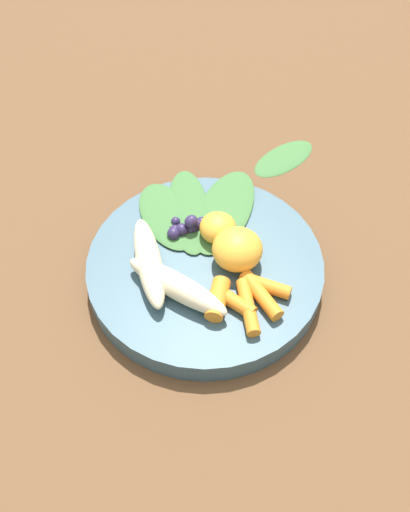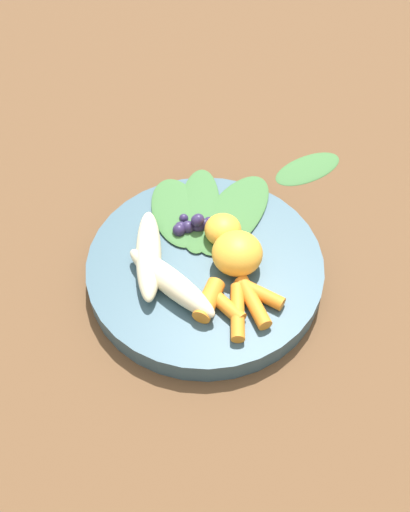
{
  "view_description": "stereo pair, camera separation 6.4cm",
  "coord_description": "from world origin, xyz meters",
  "px_view_note": "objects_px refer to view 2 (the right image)",
  "views": [
    {
      "loc": [
        -0.33,
        -0.22,
        0.54
      ],
      "look_at": [
        0.0,
        0.0,
        0.04
      ],
      "focal_mm": 41.78,
      "sensor_mm": 36.0,
      "label": 1
    },
    {
      "loc": [
        -0.29,
        -0.27,
        0.54
      ],
      "look_at": [
        0.0,
        0.0,
        0.04
      ],
      "focal_mm": 41.78,
      "sensor_mm": 36.0,
      "label": 2
    }
  ],
  "objects_px": {
    "bowl": "(205,269)",
    "banana_peeled_left": "(174,284)",
    "kale_leaf_stray": "(308,168)",
    "orange_segment_near": "(223,230)",
    "banana_peeled_right": "(149,255)"
  },
  "relations": [
    {
      "from": "bowl",
      "to": "kale_leaf_stray",
      "type": "bearing_deg",
      "value": 5.69
    },
    {
      "from": "orange_segment_near",
      "to": "bowl",
      "type": "bearing_deg",
      "value": -167.58
    },
    {
      "from": "orange_segment_near",
      "to": "kale_leaf_stray",
      "type": "xyz_separation_m",
      "value": [
        0.18,
        0.01,
        -0.04
      ]
    },
    {
      "from": "bowl",
      "to": "kale_leaf_stray",
      "type": "xyz_separation_m",
      "value": [
        0.22,
        0.02,
        -0.01
      ]
    },
    {
      "from": "banana_peeled_right",
      "to": "kale_leaf_stray",
      "type": "distance_m",
      "value": 0.26
    },
    {
      "from": "banana_peeled_left",
      "to": "orange_segment_near",
      "type": "xyz_separation_m",
      "value": [
        0.09,
        0.01,
        0.0
      ]
    },
    {
      "from": "bowl",
      "to": "orange_segment_near",
      "type": "relative_size",
      "value": 6.34
    },
    {
      "from": "bowl",
      "to": "banana_peeled_right",
      "type": "height_order",
      "value": "banana_peeled_right"
    },
    {
      "from": "bowl",
      "to": "banana_peeled_right",
      "type": "distance_m",
      "value": 0.07
    },
    {
      "from": "banana_peeled_left",
      "to": "kale_leaf_stray",
      "type": "distance_m",
      "value": 0.27
    },
    {
      "from": "bowl",
      "to": "banana_peeled_left",
      "type": "xyz_separation_m",
      "value": [
        -0.05,
        -0.0,
        0.03
      ]
    },
    {
      "from": "banana_peeled_left",
      "to": "banana_peeled_right",
      "type": "height_order",
      "value": "same"
    },
    {
      "from": "bowl",
      "to": "banana_peeled_left",
      "type": "bearing_deg",
      "value": -175.72
    },
    {
      "from": "banana_peeled_left",
      "to": "kale_leaf_stray",
      "type": "relative_size",
      "value": 1.24
    },
    {
      "from": "banana_peeled_left",
      "to": "bowl",
      "type": "bearing_deg",
      "value": 93.79
    }
  ]
}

